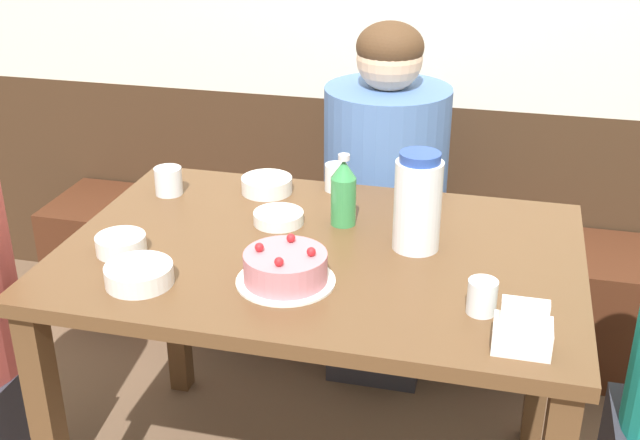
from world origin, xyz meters
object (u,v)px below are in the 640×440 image
at_px(napkin_holder, 523,331).
at_px(person_teal_shirt, 384,206).
at_px(water_pitcher, 418,202).
at_px(glass_water_tall, 168,181).
at_px(bowl_soup_white, 267,185).
at_px(bowl_side_dish, 279,218).
at_px(glass_shot_small, 336,177).
at_px(glass_tumbler_short, 482,297).
at_px(bowl_rice_small, 121,244).
at_px(birthday_cake, 285,268).
at_px(bowl_sauce_shallow, 139,275).
at_px(soju_bottle, 344,192).
at_px(bench_seat, 376,283).

relative_size(napkin_holder, person_teal_shirt, 0.09).
distance_m(water_pitcher, glass_water_tall, 0.73).
height_order(bowl_soup_white, glass_water_tall, glass_water_tall).
height_order(bowl_side_dish, glass_shot_small, glass_shot_small).
relative_size(bowl_side_dish, glass_tumbler_short, 1.75).
bearing_deg(glass_water_tall, bowl_soup_white, 16.40).
height_order(napkin_holder, bowl_rice_small, napkin_holder).
distance_m(bowl_soup_white, glass_tumbler_short, 0.79).
distance_m(birthday_cake, glass_tumbler_short, 0.42).
relative_size(bowl_soup_white, bowl_sauce_shallow, 0.94).
bearing_deg(glass_water_tall, napkin_holder, -29.48).
bearing_deg(bowl_rice_small, glass_water_tall, 95.59).
distance_m(glass_water_tall, glass_shot_small, 0.46).
relative_size(water_pitcher, glass_tumbler_short, 3.28).
relative_size(water_pitcher, bowl_soup_white, 1.71).
bearing_deg(birthday_cake, bowl_rice_small, 173.84).
bearing_deg(soju_bottle, person_teal_shirt, 87.69).
bearing_deg(bowl_rice_small, water_pitcher, 16.10).
relative_size(bowl_rice_small, glass_tumbler_short, 1.61).
bearing_deg(bowl_rice_small, glass_shot_small, 50.60).
height_order(glass_tumbler_short, glass_shot_small, glass_shot_small).
bearing_deg(bowl_rice_small, napkin_holder, -11.31).
xyz_separation_m(bowl_soup_white, glass_tumbler_short, (0.62, -0.50, 0.01)).
bearing_deg(birthday_cake, napkin_holder, -15.41).
xyz_separation_m(water_pitcher, bowl_soup_white, (-0.45, 0.24, -0.10)).
bearing_deg(glass_water_tall, bench_seat, 51.39).
bearing_deg(bowl_soup_white, birthday_cake, -68.04).
height_order(napkin_holder, person_teal_shirt, person_teal_shirt).
distance_m(bowl_rice_small, person_teal_shirt, 0.97).
xyz_separation_m(bowl_soup_white, bowl_side_dish, (0.09, -0.19, -0.01)).
bearing_deg(soju_bottle, bowl_sauce_shallow, -131.84).
xyz_separation_m(bowl_soup_white, bowl_sauce_shallow, (-0.12, -0.56, 0.00)).
height_order(birthday_cake, person_teal_shirt, person_teal_shirt).
distance_m(bench_seat, glass_water_tall, 0.97).
bearing_deg(bench_seat, napkin_holder, -67.68).
bearing_deg(water_pitcher, bowl_soup_white, 151.75).
bearing_deg(bench_seat, bowl_sauce_shallow, -107.47).
xyz_separation_m(bench_seat, glass_shot_small, (-0.05, -0.47, 0.59)).
bearing_deg(bowl_side_dish, bench_seat, 79.13).
xyz_separation_m(bench_seat, soju_bottle, (0.02, -0.68, 0.64)).
xyz_separation_m(water_pitcher, glass_tumbler_short, (0.17, -0.26, -0.08)).
xyz_separation_m(glass_water_tall, glass_shot_small, (0.44, 0.14, 0.00)).
xyz_separation_m(napkin_holder, person_teal_shirt, (-0.43, 0.99, -0.21)).
height_order(bowl_rice_small, glass_water_tall, glass_water_tall).
distance_m(bowl_rice_small, bowl_side_dish, 0.40).
bearing_deg(person_teal_shirt, glass_water_tall, -49.59).
distance_m(water_pitcher, napkin_holder, 0.46).
xyz_separation_m(birthday_cake, glass_tumbler_short, (0.42, -0.02, 0.00)).
relative_size(bowl_side_dish, glass_shot_small, 1.68).
relative_size(glass_water_tall, glass_tumbler_short, 1.04).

